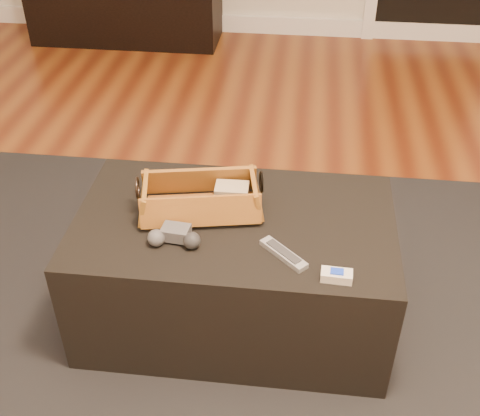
# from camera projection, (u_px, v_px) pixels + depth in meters

# --- Properties ---
(floor) EXTENTS (5.00, 5.50, 0.01)m
(floor) POSITION_uv_depth(u_px,v_px,m) (169.00, 302.00, 2.19)
(floor) COLOR brown
(floor) RESTS_ON ground
(baseboard) EXTENTS (5.00, 0.04, 0.12)m
(baseboard) POSITION_uv_depth(u_px,v_px,m) (248.00, 24.00, 4.33)
(baseboard) COLOR white
(baseboard) RESTS_ON floor
(media_cabinet) EXTENTS (1.27, 0.45, 0.50)m
(media_cabinet) POSITION_uv_depth(u_px,v_px,m) (126.00, 3.00, 4.12)
(media_cabinet) COLOR black
(media_cabinet) RESTS_ON floor
(area_rug) EXTENTS (2.60, 2.00, 0.01)m
(area_rug) POSITION_uv_depth(u_px,v_px,m) (233.00, 325.00, 2.09)
(area_rug) COLOR black
(area_rug) RESTS_ON floor
(ottoman) EXTENTS (1.00, 0.60, 0.42)m
(ottoman) POSITION_uv_depth(u_px,v_px,m) (235.00, 269.00, 2.00)
(ottoman) COLOR black
(ottoman) RESTS_ON area_rug
(tv_remote) EXTENTS (0.21, 0.10, 0.02)m
(tv_remote) POSITION_uv_depth(u_px,v_px,m) (195.00, 208.00, 1.88)
(tv_remote) COLOR black
(tv_remote) RESTS_ON wicker_basket
(cloth_bundle) EXTENTS (0.11, 0.07, 0.06)m
(cloth_bundle) POSITION_uv_depth(u_px,v_px,m) (232.00, 193.00, 1.91)
(cloth_bundle) COLOR tan
(cloth_bundle) RESTS_ON wicker_basket
(wicker_basket) EXTENTS (0.41, 0.27, 0.13)m
(wicker_basket) POSITION_uv_depth(u_px,v_px,m) (200.00, 199.00, 1.88)
(wicker_basket) COLOR #9B5523
(wicker_basket) RESTS_ON ottoman
(game_controller) EXTENTS (0.16, 0.09, 0.05)m
(game_controller) POSITION_uv_depth(u_px,v_px,m) (175.00, 237.00, 1.76)
(game_controller) COLOR #434447
(game_controller) RESTS_ON ottoman
(silver_remote) EXTENTS (0.15, 0.14, 0.02)m
(silver_remote) POSITION_uv_depth(u_px,v_px,m) (284.00, 254.00, 1.73)
(silver_remote) COLOR gray
(silver_remote) RESTS_ON ottoman
(cream_gadget) EXTENTS (0.09, 0.05, 0.03)m
(cream_gadget) POSITION_uv_depth(u_px,v_px,m) (337.00, 275.00, 1.65)
(cream_gadget) COLOR beige
(cream_gadget) RESTS_ON ottoman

